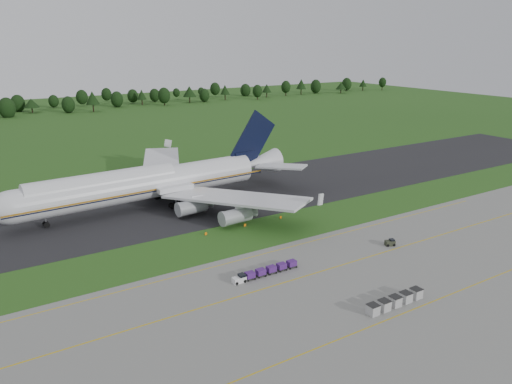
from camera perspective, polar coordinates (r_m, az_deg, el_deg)
ground at (r=107.41m, az=-0.81°, el=-4.95°), size 600.00×600.00×0.00m
apron at (r=83.09m, az=11.80°, el=-12.27°), size 300.00×52.00×0.06m
taxiway at (r=130.70m, az=-7.22°, el=-1.00°), size 300.00×40.00×0.08m
apron_markings at (r=87.56m, az=8.59°, el=-10.45°), size 300.00×30.20×0.01m
tree_line at (r=312.67m, az=-21.06°, el=9.63°), size 524.42×22.85×11.74m
aircraft at (r=126.47m, az=-12.10°, el=1.05°), size 77.10×75.13×21.67m
baggage_train at (r=89.65m, az=1.00°, el=-9.05°), size 13.21×1.40×1.35m
utility_cart at (r=105.44m, az=15.06°, el=-5.65°), size 2.23×1.80×1.06m
uld_row at (r=83.01m, az=15.62°, el=-11.91°), size 11.28×1.68×1.66m
edge_markers at (r=112.19m, az=-1.27°, el=-3.82°), size 20.07×0.30×0.60m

